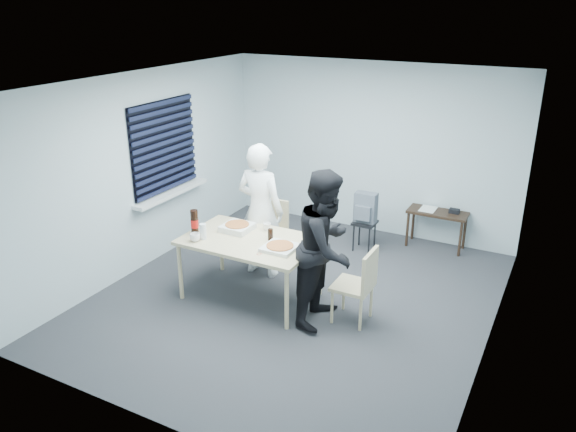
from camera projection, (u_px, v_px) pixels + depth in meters
The scene contains 19 objects.
room at pixel (166, 154), 7.66m from camera, with size 5.00×5.00×5.00m.
dining_table at pixel (250, 244), 6.67m from camera, with size 1.57×1.00×0.77m.
chair_far at pixel (271, 227), 7.66m from camera, with size 0.42×0.42×0.89m.
chair_right at pixel (360, 281), 6.21m from camera, with size 0.42×0.42×0.89m.
person_white at pixel (260, 210), 7.21m from camera, with size 0.65×0.42×1.77m, color white.
person_black at pixel (326, 248), 6.14m from camera, with size 0.86×0.47×1.77m, color black.
side_table at pixel (437, 217), 8.11m from camera, with size 0.84×0.37×0.56m.
stool at pixel (365, 229), 8.08m from camera, with size 0.32×0.32×0.44m.
backpack at pixel (365, 208), 7.96m from camera, with size 0.31×0.23×0.44m.
pizza_box_a at pixel (237, 227), 6.89m from camera, with size 0.35×0.35×0.09m.
pizza_box_b at pixel (280, 247), 6.38m from camera, with size 0.37×0.37×0.05m.
mug_a at pixel (195, 237), 6.58m from camera, with size 0.12×0.12×0.10m, color white.
mug_b at pixel (267, 227), 6.89m from camera, with size 0.10×0.10×0.09m, color white.
cola_glass at pixel (270, 235), 6.61m from camera, with size 0.06×0.06×0.14m, color black.
soda_bottle at pixel (195, 222), 6.76m from camera, with size 0.10×0.10×0.30m.
plastic_cups at pixel (203, 231), 6.63m from camera, with size 0.08×0.08×0.19m, color silver.
rubber_band at pixel (259, 254), 6.27m from camera, with size 0.06×0.06×0.00m, color red.
papers at pixel (428, 209), 8.17m from camera, with size 0.22×0.30×0.00m, color white.
black_box at pixel (454, 211), 8.01m from camera, with size 0.14×0.10×0.06m, color black.
Camera 1 is at (2.74, -5.40, 3.45)m, focal length 35.00 mm.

